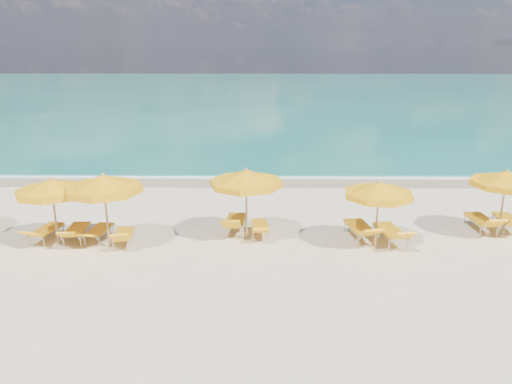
{
  "coord_description": "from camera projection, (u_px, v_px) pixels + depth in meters",
  "views": [
    {
      "loc": [
        0.18,
        -14.97,
        6.15
      ],
      "look_at": [
        0.0,
        1.5,
        1.2
      ],
      "focal_mm": 35.0,
      "sensor_mm": 36.0,
      "label": 1
    }
  ],
  "objects": [
    {
      "name": "ground_plane",
      "position": [
        255.0,
        241.0,
        16.11
      ],
      "size": [
        120.0,
        120.0,
        0.0
      ],
      "primitive_type": "plane",
      "color": "beige"
    },
    {
      "name": "ocean",
      "position": [
        260.0,
        94.0,
        62.07
      ],
      "size": [
        120.0,
        80.0,
        0.3
      ],
      "primitive_type": "cube",
      "color": "#126758",
      "rests_on": "ground"
    },
    {
      "name": "wet_sand_band",
      "position": [
        257.0,
        180.0,
        23.19
      ],
      "size": [
        120.0,
        2.6,
        0.01
      ],
      "primitive_type": "cube",
      "color": "tan",
      "rests_on": "ground"
    },
    {
      "name": "foam_line",
      "position": [
        258.0,
        176.0,
        23.96
      ],
      "size": [
        120.0,
        1.2,
        0.03
      ],
      "primitive_type": "cube",
      "color": "white",
      "rests_on": "ground"
    },
    {
      "name": "whitecap_near",
      "position": [
        167.0,
        141.0,
        32.45
      ],
      "size": [
        14.0,
        0.36,
        0.05
      ],
      "primitive_type": "cube",
      "color": "white",
      "rests_on": "ground"
    },
    {
      "name": "whitecap_far",
      "position": [
        361.0,
        124.0,
        39.0
      ],
      "size": [
        18.0,
        0.3,
        0.05
      ],
      "primitive_type": "cube",
      "color": "white",
      "rests_on": "ground"
    },
    {
      "name": "umbrella_2",
      "position": [
        52.0,
        187.0,
        15.26
      ],
      "size": [
        2.48,
        2.48,
        2.22
      ],
      "rotation": [
        0.0,
        0.0,
        0.14
      ],
      "color": "tan",
      "rests_on": "ground"
    },
    {
      "name": "umbrella_3",
      "position": [
        104.0,
        184.0,
        15.04
      ],
      "size": [
        2.42,
        2.42,
        2.4
      ],
      "rotation": [
        0.0,
        0.0,
        0.02
      ],
      "color": "tan",
      "rests_on": "ground"
    },
    {
      "name": "umbrella_4",
      "position": [
        246.0,
        179.0,
        15.73
      ],
      "size": [
        2.61,
        2.61,
        2.38
      ],
      "rotation": [
        0.0,
        0.0,
        -0.12
      ],
      "color": "tan",
      "rests_on": "ground"
    },
    {
      "name": "umbrella_5",
      "position": [
        379.0,
        190.0,
        15.13
      ],
      "size": [
        2.59,
        2.59,
        2.17
      ],
      "rotation": [
        0.0,
        0.0,
        0.24
      ],
      "color": "tan",
      "rests_on": "ground"
    },
    {
      "name": "umbrella_6",
      "position": [
        506.0,
        179.0,
        16.03
      ],
      "size": [
        2.59,
        2.59,
        2.27
      ],
      "rotation": [
        0.0,
        0.0,
        -0.17
      ],
      "color": "tan",
      "rests_on": "ground"
    },
    {
      "name": "lounger_2_left",
      "position": [
        46.0,
        234.0,
        16.09
      ],
      "size": [
        0.85,
        1.78,
        0.7
      ],
      "rotation": [
        0.0,
        0.0,
        -0.18
      ],
      "color": "#A5A8AD",
      "rests_on": "ground"
    },
    {
      "name": "lounger_2_right",
      "position": [
        77.0,
        234.0,
        16.07
      ],
      "size": [
        0.7,
        1.8,
        0.72
      ],
      "rotation": [
        0.0,
        0.0,
        0.07
      ],
      "color": "#A5A8AD",
      "rests_on": "ground"
    },
    {
      "name": "lounger_3_left",
      "position": [
        99.0,
        235.0,
        16.11
      ],
      "size": [
        0.74,
        1.73,
        0.62
      ],
      "rotation": [
        0.0,
        0.0,
        -0.12
      ],
      "color": "#A5A8AD",
      "rests_on": "ground"
    },
    {
      "name": "lounger_3_right",
      "position": [
        124.0,
        239.0,
        15.75
      ],
      "size": [
        0.74,
        1.66,
        0.74
      ],
      "rotation": [
        0.0,
        0.0,
        0.13
      ],
      "color": "#A5A8AD",
      "rests_on": "ground"
    },
    {
      "name": "lounger_4_left",
      "position": [
        235.0,
        226.0,
        16.79
      ],
      "size": [
        0.79,
        1.93,
        0.85
      ],
      "rotation": [
        0.0,
        0.0,
        -0.09
      ],
      "color": "#A5A8AD",
      "rests_on": "ground"
    },
    {
      "name": "lounger_4_right",
      "position": [
        260.0,
        231.0,
        16.44
      ],
      "size": [
        0.6,
        1.67,
        0.67
      ],
      "rotation": [
        0.0,
        0.0,
        0.04
      ],
      "color": "#A5A8AD",
      "rests_on": "ground"
    },
    {
      "name": "lounger_5_left",
      "position": [
        360.0,
        233.0,
        16.15
      ],
      "size": [
        0.98,
        2.06,
        0.82
      ],
      "rotation": [
        0.0,
        0.0,
        0.17
      ],
      "color": "#A5A8AD",
      "rests_on": "ground"
    },
    {
      "name": "lounger_5_right",
      "position": [
        391.0,
        236.0,
        15.87
      ],
      "size": [
        0.94,
        2.02,
        0.83
      ],
      "rotation": [
        0.0,
        0.0,
        0.16
      ],
      "color": "#A5A8AD",
      "rests_on": "ground"
    },
    {
      "name": "lounger_6_left",
      "position": [
        481.0,
        224.0,
        16.9
      ],
      "size": [
        0.68,
        1.88,
        0.82
      ],
      "rotation": [
        0.0,
        0.0,
        0.03
      ],
      "color": "#A5A8AD",
      "rests_on": "ground"
    },
    {
      "name": "lounger_6_right",
      "position": [
        507.0,
        224.0,
        17.0
      ],
      "size": [
        0.8,
        1.87,
        0.73
      ],
      "rotation": [
        0.0,
        0.0,
        -0.12
      ],
      "color": "#A5A8AD",
      "rests_on": "ground"
    }
  ]
}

